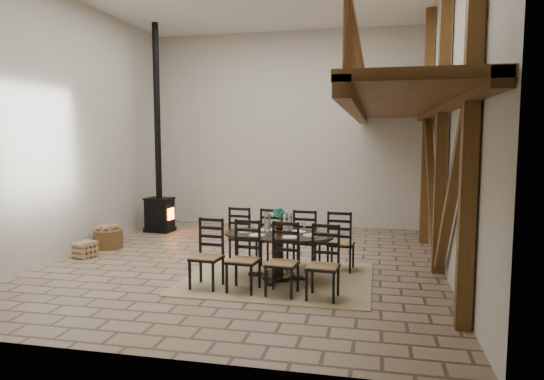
% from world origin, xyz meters
% --- Properties ---
extents(ground, '(8.00, 8.00, 0.00)m').
position_xyz_m(ground, '(0.00, 0.00, 0.00)').
color(ground, gray).
rests_on(ground, ground).
extents(room_shell, '(7.02, 8.02, 5.01)m').
position_xyz_m(room_shell, '(1.19, 0.00, 3.01)').
color(room_shell, beige).
rests_on(room_shell, ground).
extents(rug, '(3.00, 2.50, 0.02)m').
position_xyz_m(rug, '(0.80, -0.93, 0.01)').
color(rug, tan).
rests_on(rug, ground).
extents(dining_table, '(2.40, 2.20, 1.16)m').
position_xyz_m(dining_table, '(0.80, -0.93, 0.38)').
color(dining_table, black).
rests_on(dining_table, ground).
extents(wood_stove, '(0.68, 0.55, 5.00)m').
position_xyz_m(wood_stove, '(-2.85, 2.45, 1.13)').
color(wood_stove, black).
rests_on(wood_stove, ground).
extents(log_basket, '(0.58, 0.58, 0.48)m').
position_xyz_m(log_basket, '(-3.10, 0.52, 0.21)').
color(log_basket, brown).
rests_on(log_basket, ground).
extents(log_stack, '(0.40, 0.48, 0.31)m').
position_xyz_m(log_stack, '(-3.10, -0.31, 0.16)').
color(log_stack, tan).
rests_on(log_stack, ground).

